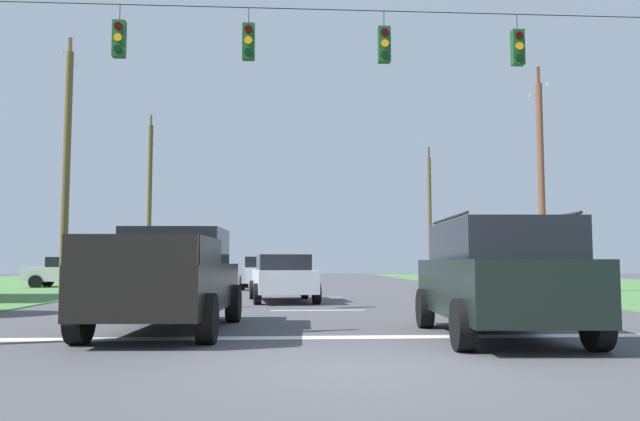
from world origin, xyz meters
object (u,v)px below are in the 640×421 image
object	(u,v)px
pickup_truck	(170,279)
distant_car_crossing_white	(263,272)
distant_car_far_parked	(283,277)
suv_black	(498,275)
utility_pole_mid_right	(541,182)
overhead_signal_span	(319,132)
distant_car_oncoming	(72,272)
utility_pole_mid_left	(66,167)
utility_pole_far_right	(430,213)
utility_pole_far_left	(149,198)

from	to	relation	value
pickup_truck	distant_car_crossing_white	bearing A→B (deg)	86.03
distant_car_far_parked	suv_black	bearing A→B (deg)	-70.24
distant_car_far_parked	utility_pole_mid_right	xyz separation A→B (m)	(10.79, 4.86, 3.80)
suv_black	distant_car_crossing_white	bearing A→B (deg)	102.92
overhead_signal_span	distant_car_oncoming	xyz separation A→B (m)	(-11.42, 16.38, -3.85)
distant_car_far_parked	utility_pole_mid_left	size ratio (longest dim) A/B	0.42
suv_black	distant_car_oncoming	size ratio (longest dim) A/B	1.12
utility_pole_far_right	utility_pole_far_left	world-z (taller)	utility_pole_far_left
distant_car_oncoming	distant_car_far_parked	bearing A→B (deg)	-48.12
distant_car_crossing_white	utility_pole_far_left	world-z (taller)	utility_pole_far_left
pickup_truck	utility_pole_far_right	xyz separation A→B (m)	(12.67, 32.07, 3.73)
pickup_truck	distant_car_crossing_white	size ratio (longest dim) A/B	1.27
pickup_truck	utility_pole_far_left	bearing A→B (deg)	102.32
utility_pole_mid_right	utility_pole_far_right	distance (m)	18.60
distant_car_crossing_white	utility_pole_mid_right	world-z (taller)	utility_pole_mid_right
utility_pole_far_right	utility_pole_mid_left	world-z (taller)	utility_pole_mid_left
utility_pole_far_left	overhead_signal_span	bearing A→B (deg)	-70.04
distant_car_oncoming	utility_pole_mid_right	distance (m)	22.70
utility_pole_mid_left	utility_pole_far_right	bearing A→B (deg)	42.84
utility_pole_mid_right	distant_car_crossing_white	bearing A→B (deg)	157.78
suv_black	utility_pole_far_left	bearing A→B (deg)	111.11
distant_car_far_parked	utility_pole_mid_left	bearing A→B (deg)	148.13
utility_pole_mid_right	utility_pole_far_left	world-z (taller)	utility_pole_far_left
distant_car_oncoming	distant_car_far_parked	distance (m)	15.75
suv_black	utility_pole_mid_left	world-z (taller)	utility_pole_mid_left
distant_car_far_parked	utility_pole_far_left	xyz separation A→B (m)	(-8.96, 22.50, 4.77)
suv_black	utility_pole_mid_left	size ratio (longest dim) A/B	0.46
distant_car_crossing_white	distant_car_oncoming	bearing A→B (deg)	167.71
distant_car_oncoming	utility_pole_mid_right	size ratio (longest dim) A/B	0.46
distant_car_oncoming	distant_car_far_parked	world-z (taller)	same
distant_car_oncoming	suv_black	bearing A→B (deg)	-57.06
distant_car_crossing_white	distant_car_far_parked	size ratio (longest dim) A/B	0.97
distant_car_far_parked	utility_pole_far_left	distance (m)	24.68
distant_car_far_parked	distant_car_oncoming	bearing A→B (deg)	131.88
suv_black	distant_car_crossing_white	world-z (taller)	suv_black
distant_car_far_parked	utility_pole_mid_left	world-z (taller)	utility_pole_mid_left
suv_black	utility_pole_mid_left	bearing A→B (deg)	128.66
distant_car_far_parked	utility_pole_far_right	bearing A→B (deg)	65.87
utility_pole_far_right	utility_pole_mid_left	bearing A→B (deg)	-137.16
overhead_signal_span	utility_pole_far_left	distance (m)	28.91
distant_car_crossing_white	utility_pole_mid_left	bearing A→B (deg)	-152.60
distant_car_oncoming	utility_pole_far_right	size ratio (longest dim) A/B	0.46
suv_black	distant_car_oncoming	distance (m)	26.01
utility_pole_mid_left	utility_pole_far_left	distance (m)	17.00
distant_car_oncoming	utility_pole_mid_right	xyz separation A→B (m)	(21.30, -6.87, 3.80)
distant_car_far_parked	pickup_truck	bearing A→B (deg)	-104.08
distant_car_crossing_white	distant_car_oncoming	distance (m)	9.84
overhead_signal_span	suv_black	distance (m)	7.06
utility_pole_mid_left	distant_car_far_parked	bearing A→B (deg)	-31.87
distant_car_crossing_white	distant_car_far_parked	distance (m)	9.67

